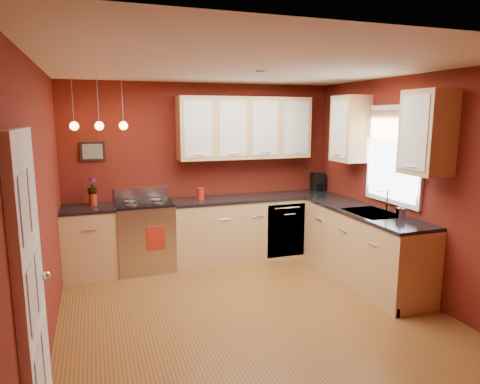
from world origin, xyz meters
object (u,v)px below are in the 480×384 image
object	(u,v)px
sink	(372,214)
soap_pump	(401,211)
red_canister	(200,194)
gas_range	(145,236)
coffee_maker	(318,182)

from	to	relation	value
sink	soap_pump	world-z (taller)	sink
red_canister	soap_pump	world-z (taller)	soap_pump
gas_range	red_canister	bearing A→B (deg)	0.89
red_canister	soap_pump	distance (m)	2.71
red_canister	soap_pump	bearing A→B (deg)	-43.84
coffee_maker	red_canister	bearing A→B (deg)	-170.84
gas_range	coffee_maker	bearing A→B (deg)	2.80
sink	red_canister	size ratio (longest dim) A/B	4.13
sink	coffee_maker	xyz separation A→B (m)	(0.15, 1.64, 0.16)
gas_range	sink	bearing A→B (deg)	-29.78
coffee_maker	sink	bearing A→B (deg)	-89.58
gas_range	soap_pump	world-z (taller)	soap_pump
gas_range	red_canister	world-z (taller)	same
sink	gas_range	bearing A→B (deg)	150.22
gas_range	sink	size ratio (longest dim) A/B	1.59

